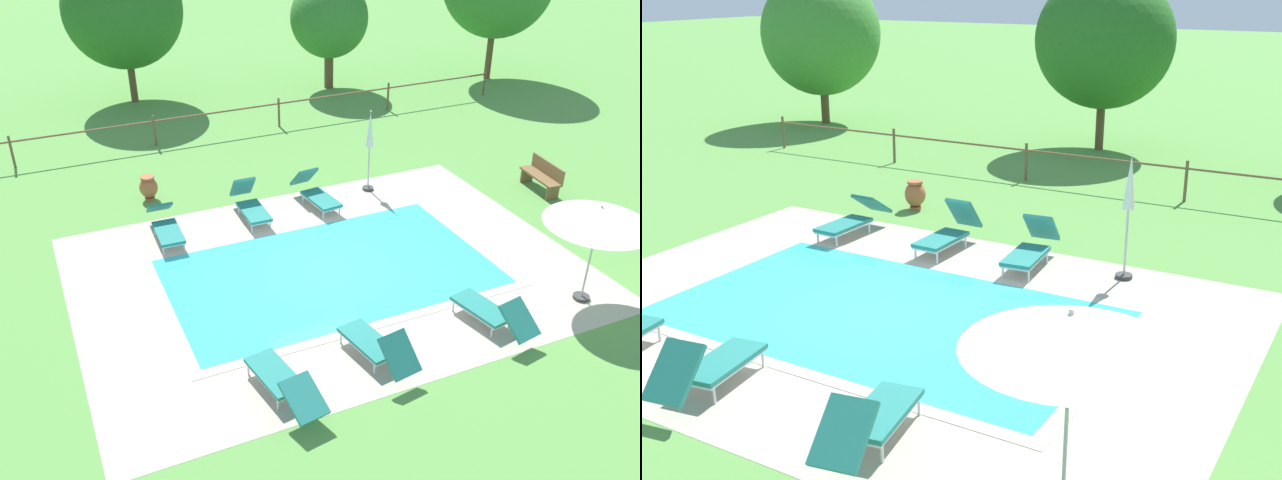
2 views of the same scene
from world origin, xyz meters
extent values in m
plane|color=#599342|center=(0.00, 0.00, 0.00)|extent=(160.00, 160.00, 0.00)
cube|color=#B2A893|center=(0.00, 0.00, 0.00)|extent=(11.62, 8.53, 0.01)
cube|color=#38C6D1|center=(0.00, 0.00, 0.01)|extent=(7.45, 4.37, 0.01)
cube|color=#C0B59F|center=(0.00, 2.30, 0.01)|extent=(7.93, 0.24, 0.01)
cube|color=#C0B59F|center=(0.00, -2.30, 0.01)|extent=(7.93, 0.24, 0.01)
cube|color=#C0B59F|center=(3.85, 0.00, 0.01)|extent=(0.24, 4.37, 0.01)
cube|color=#C0B59F|center=(-3.85, 0.00, 0.01)|extent=(0.24, 4.37, 0.01)
cube|color=#237A70|center=(-0.78, 3.06, 0.32)|extent=(0.62, 1.31, 0.07)
cube|color=#237A70|center=(-0.77, 3.98, 0.64)|extent=(0.61, 0.59, 0.69)
cube|color=silver|center=(-0.78, 3.06, 0.26)|extent=(0.59, 1.28, 0.04)
cylinder|color=silver|center=(-0.53, 2.51, 0.14)|extent=(0.04, 0.04, 0.28)
cylinder|color=silver|center=(-1.04, 2.52, 0.14)|extent=(0.04, 0.04, 0.28)
cylinder|color=silver|center=(-0.52, 3.61, 0.14)|extent=(0.04, 0.04, 0.28)
cylinder|color=silver|center=(-1.03, 3.62, 0.14)|extent=(0.04, 0.04, 0.28)
cube|color=#237A70|center=(-0.59, -3.04, 0.32)|extent=(0.80, 1.38, 0.07)
cube|color=#237A70|center=(-0.44, -3.97, 0.61)|extent=(0.69, 0.73, 0.64)
cube|color=silver|center=(-0.59, -3.04, 0.26)|extent=(0.76, 1.35, 0.04)
cylinder|color=silver|center=(-0.93, -2.53, 0.14)|extent=(0.04, 0.04, 0.28)
cylinder|color=silver|center=(-0.43, -2.45, 0.14)|extent=(0.04, 0.04, 0.28)
cylinder|color=silver|center=(-0.76, -3.62, 0.14)|extent=(0.04, 0.04, 0.28)
cylinder|color=silver|center=(-0.25, -3.54, 0.14)|extent=(0.04, 0.04, 0.28)
cube|color=#237A70|center=(1.15, 3.01, 0.32)|extent=(0.74, 1.36, 0.07)
cube|color=#237A70|center=(1.05, 3.95, 0.61)|extent=(0.67, 0.70, 0.65)
cube|color=silver|center=(1.15, 3.01, 0.26)|extent=(0.70, 1.33, 0.04)
cylinder|color=silver|center=(1.46, 2.49, 0.14)|extent=(0.04, 0.04, 0.28)
cylinder|color=silver|center=(0.95, 2.44, 0.14)|extent=(0.04, 0.04, 0.28)
cylinder|color=silver|center=(1.34, 3.59, 0.14)|extent=(0.04, 0.04, 0.28)
cylinder|color=silver|center=(0.83, 3.54, 0.14)|extent=(0.04, 0.04, 0.28)
cube|color=#237A70|center=(2.09, -3.03, 0.32)|extent=(0.82, 1.39, 0.07)
cube|color=#237A70|center=(2.26, -3.99, 0.58)|extent=(0.71, 0.79, 0.59)
cube|color=silver|center=(2.09, -3.03, 0.26)|extent=(0.79, 1.35, 0.04)
cylinder|color=silver|center=(1.74, -2.53, 0.14)|extent=(0.04, 0.04, 0.28)
cylinder|color=silver|center=(2.24, -2.44, 0.14)|extent=(0.04, 0.04, 0.28)
cylinder|color=silver|center=(1.94, -3.62, 0.14)|extent=(0.04, 0.04, 0.28)
cylinder|color=silver|center=(2.44, -3.53, 0.14)|extent=(0.04, 0.04, 0.28)
cube|color=#237A70|center=(-3.11, 2.87, 0.32)|extent=(0.63, 1.32, 0.07)
cube|color=#237A70|center=(-3.08, 3.87, 0.54)|extent=(0.62, 0.76, 0.52)
cube|color=silver|center=(-3.11, 2.87, 0.26)|extent=(0.60, 1.29, 0.04)
cylinder|color=silver|center=(-2.87, 2.31, 0.14)|extent=(0.04, 0.04, 0.28)
cylinder|color=silver|center=(-3.38, 2.32, 0.14)|extent=(0.04, 0.04, 0.28)
cylinder|color=silver|center=(-2.84, 3.42, 0.14)|extent=(0.04, 0.04, 0.28)
cylinder|color=silver|center=(-3.35, 3.43, 0.14)|extent=(0.04, 0.04, 0.28)
cylinder|color=silver|center=(-2.43, -2.60, 0.14)|extent=(0.04, 0.04, 0.28)
cylinder|color=#B2B5B7|center=(4.59, -3.30, 1.13)|extent=(0.04, 0.04, 2.25)
cone|color=white|center=(4.59, -3.30, 2.08)|extent=(2.24, 2.24, 0.40)
sphere|color=white|center=(4.59, -3.30, 2.28)|extent=(0.06, 0.06, 0.06)
cylinder|color=#383838|center=(2.91, 3.59, 0.04)|extent=(0.32, 0.32, 0.08)
cylinder|color=#B2B5B7|center=(2.91, 3.59, 0.68)|extent=(0.04, 0.04, 1.35)
cone|color=white|center=(2.91, 3.59, 1.86)|extent=(0.22, 0.22, 1.01)
sphere|color=white|center=(2.91, 3.59, 2.38)|extent=(0.05, 0.05, 0.05)
cylinder|color=#A85B38|center=(-3.02, 5.56, 0.04)|extent=(0.28, 0.28, 0.08)
ellipsoid|color=#A85B38|center=(-3.02, 5.56, 0.38)|extent=(0.51, 0.51, 0.60)
cylinder|color=#A85B38|center=(-3.02, 5.56, 0.68)|extent=(0.38, 0.38, 0.06)
cylinder|color=brown|center=(-10.78, 9.53, 0.53)|extent=(0.08, 0.08, 1.05)
cylinder|color=brown|center=(-6.37, 9.53, 0.53)|extent=(0.08, 0.08, 1.05)
cylinder|color=brown|center=(-1.95, 9.53, 0.53)|extent=(0.08, 0.08, 1.05)
cylinder|color=brown|center=(2.46, 9.53, 0.53)|extent=(0.08, 0.08, 1.05)
cube|color=brown|center=(0.25, 9.53, 0.85)|extent=(22.07, 0.05, 0.05)
cylinder|color=brown|center=(-1.68, 14.51, 0.94)|extent=(0.27, 0.27, 1.88)
ellipsoid|color=#286623|center=(-1.68, 14.51, 3.50)|extent=(4.39, 4.39, 4.31)
cylinder|color=brown|center=(-12.65, 13.98, 0.83)|extent=(0.31, 0.31, 1.65)
ellipsoid|color=#3D7F33|center=(-12.65, 13.98, 3.38)|extent=(4.45, 4.45, 4.60)
camera|label=1|loc=(-5.83, -12.35, 8.65)|focal=38.58mm
camera|label=2|loc=(7.18, -9.93, 5.35)|focal=44.45mm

